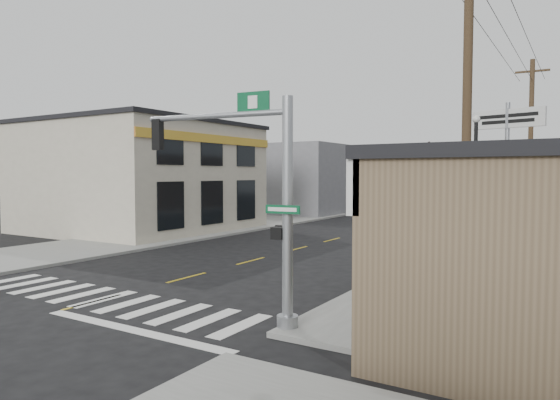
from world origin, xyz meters
The scene contains 18 objects.
ground centered at (0.00, 0.00, 0.00)m, with size 140.00×140.00×0.00m, color black.
sidewalk_right centered at (9.00, 13.00, 0.07)m, with size 6.00×38.00×0.13m, color gray.
sidewalk_left centered at (-9.00, 13.00, 0.07)m, with size 6.00×38.00×0.13m, color gray.
center_line centered at (0.00, 8.00, 0.01)m, with size 0.12×56.00×0.01m, color gold.
crosswalk centered at (0.00, 0.40, 0.01)m, with size 11.00×2.20×0.01m, color silver.
left_building centered at (-13.00, 14.00, 3.40)m, with size 12.00×12.00×6.80m, color beige.
bldg_distant_left centered at (-11.00, 32.00, 3.20)m, with size 9.00×10.00×6.40m, color slate.
traffic_signal_pole centered at (5.54, 0.59, 3.43)m, with size 4.36×0.37×5.52m.
guide_sign centered at (8.20, 9.21, 2.06)m, with size 1.71×0.14×2.99m.
fire_hydrant centered at (7.44, 6.03, 0.53)m, with size 0.23×0.23×0.73m.
ped_crossing_sign centered at (6.88, 7.87, 2.14)m, with size 1.15×0.08×2.96m.
lamp_post centered at (8.26, 12.37, 3.59)m, with size 0.77×0.61×5.97m.
dance_center_sign centered at (9.00, 15.43, 5.25)m, with size 3.20×0.20×6.81m.
bare_tree centered at (9.16, 4.55, 4.23)m, with size 2.60×2.60×5.21m.
shrub_front centered at (8.61, 2.56, 0.62)m, with size 1.32×1.32×0.99m, color #143C1A.
shrub_back centered at (9.68, 9.42, 0.51)m, with size 1.02×1.02×0.76m, color black.
utility_pole_near centered at (9.50, 3.80, 4.64)m, with size 1.53×0.23×8.80m.
utility_pole_far centered at (9.50, 20.74, 5.10)m, with size 1.69×0.25×9.70m.
Camera 1 is at (12.06, -9.32, 3.71)m, focal length 32.00 mm.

